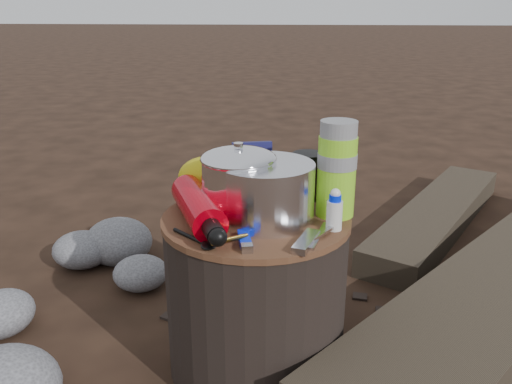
# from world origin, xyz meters

# --- Properties ---
(ground) EXTENTS (60.00, 60.00, 0.00)m
(ground) POSITION_xyz_m (0.00, 0.00, 0.00)
(ground) COLOR black
(ground) RESTS_ON ground
(stump) EXTENTS (0.45, 0.45, 0.42)m
(stump) POSITION_xyz_m (0.00, 0.00, 0.21)
(stump) COLOR black
(stump) RESTS_ON ground
(rock_ring) EXTENTS (0.43, 0.94, 0.19)m
(rock_ring) POSITION_xyz_m (-0.61, 0.14, 0.09)
(rock_ring) COLOR slate
(rock_ring) RESTS_ON ground
(log_small) EXTENTS (0.79, 1.20, 0.10)m
(log_small) POSITION_xyz_m (0.68, 0.99, 0.05)
(log_small) COLOR #322A20
(log_small) RESTS_ON ground
(foil_windscreen) EXTENTS (0.23, 0.23, 0.14)m
(foil_windscreen) POSITION_xyz_m (0.02, -0.01, 0.49)
(foil_windscreen) COLOR silver
(foil_windscreen) RESTS_ON stump
(camping_pot) EXTENTS (0.17, 0.17, 0.17)m
(camping_pot) POSITION_xyz_m (-0.04, -0.01, 0.50)
(camping_pot) COLOR silver
(camping_pot) RESTS_ON stump
(fuel_bottle) EXTENTS (0.21, 0.33, 0.08)m
(fuel_bottle) POSITION_xyz_m (-0.13, -0.05, 0.46)
(fuel_bottle) COLOR #B7000E
(fuel_bottle) RESTS_ON stump
(thermos) EXTENTS (0.09, 0.09, 0.23)m
(thermos) POSITION_xyz_m (0.19, 0.04, 0.53)
(thermos) COLOR #88D922
(thermos) RESTS_ON stump
(travel_mug) EXTENTS (0.08, 0.08, 0.12)m
(travel_mug) POSITION_xyz_m (0.12, 0.15, 0.48)
(travel_mug) COLOR black
(travel_mug) RESTS_ON stump
(stuff_sack) EXTENTS (0.16, 0.13, 0.11)m
(stuff_sack) POSITION_xyz_m (-0.14, 0.13, 0.47)
(stuff_sack) COLOR gold
(stuff_sack) RESTS_ON stump
(food_pouch) EXTENTS (0.11, 0.05, 0.14)m
(food_pouch) POSITION_xyz_m (-0.03, 0.19, 0.48)
(food_pouch) COLOR #16164E
(food_pouch) RESTS_ON stump
(lighter) EXTENTS (0.05, 0.10, 0.02)m
(lighter) POSITION_xyz_m (-0.01, -0.15, 0.43)
(lighter) COLOR #0522EC
(lighter) RESTS_ON stump
(multitool) EXTENTS (0.06, 0.11, 0.02)m
(multitool) POSITION_xyz_m (0.12, -0.15, 0.42)
(multitool) COLOR #AFAFB4
(multitool) RESTS_ON stump
(pot_grabber) EXTENTS (0.09, 0.15, 0.01)m
(pot_grabber) POSITION_xyz_m (0.15, -0.10, 0.42)
(pot_grabber) COLOR #AFAFB4
(pot_grabber) RESTS_ON stump
(spork) EXTENTS (0.12, 0.11, 0.01)m
(spork) POSITION_xyz_m (-0.13, -0.14, 0.42)
(spork) COLOR black
(spork) RESTS_ON stump
(squeeze_bottle) EXTENTS (0.04, 0.04, 0.09)m
(squeeze_bottle) POSITION_xyz_m (0.18, -0.06, 0.46)
(squeeze_bottle) COLOR silver
(squeeze_bottle) RESTS_ON stump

